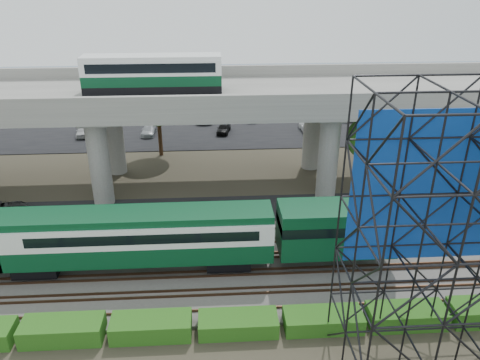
{
  "coord_description": "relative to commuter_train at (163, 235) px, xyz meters",
  "views": [
    {
      "loc": [
        -0.21,
        -25.4,
        19.51
      ],
      "look_at": [
        1.75,
        6.0,
        4.96
      ],
      "focal_mm": 35.0,
      "sensor_mm": 36.0,
      "label": 1
    }
  ],
  "objects": [
    {
      "name": "scaffold_tower",
      "position": [
        14.32,
        -9.98,
        4.59
      ],
      "size": [
        9.36,
        6.36,
        15.0
      ],
      "color": "black",
      "rests_on": "ground"
    },
    {
      "name": "parking_lot",
      "position": [
        3.71,
        32.0,
        -2.84
      ],
      "size": [
        90.0,
        18.0,
        0.08
      ],
      "primitive_type": "cube",
      "color": "black",
      "rests_on": "ground"
    },
    {
      "name": "hedge_strip",
      "position": [
        4.71,
        -6.3,
        -2.32
      ],
      "size": [
        34.6,
        1.8,
        1.2
      ],
      "color": "#1E4F12",
      "rests_on": "ground"
    },
    {
      "name": "overpass",
      "position": [
        3.32,
        14.0,
        5.33
      ],
      "size": [
        80.0,
        12.0,
        12.4
      ],
      "color": "#9E9B93",
      "rests_on": "ground"
    },
    {
      "name": "suv",
      "position": [
        -14.55,
        8.56,
        -2.19
      ],
      "size": [
        4.7,
        2.89,
        1.22
      ],
      "primitive_type": "imported",
      "rotation": [
        0.0,
        0.0,
        1.78
      ],
      "color": "black",
      "rests_on": "service_road"
    },
    {
      "name": "commuter_train",
      "position": [
        0.0,
        0.0,
        0.0
      ],
      "size": [
        29.3,
        3.06,
        4.3
      ],
      "color": "black",
      "rests_on": "rail_tracks"
    },
    {
      "name": "ballast_bed",
      "position": [
        3.71,
        0.0,
        -2.78
      ],
      "size": [
        90.0,
        12.0,
        0.2
      ],
      "primitive_type": "cube",
      "color": "slate",
      "rests_on": "ground"
    },
    {
      "name": "ground",
      "position": [
        3.71,
        -2.0,
        -2.88
      ],
      "size": [
        140.0,
        140.0,
        0.0
      ],
      "primitive_type": "plane",
      "color": "#474233",
      "rests_on": "ground"
    },
    {
      "name": "parked_cars",
      "position": [
        4.56,
        31.73,
        -2.19
      ],
      "size": [
        36.33,
        9.56,
        1.31
      ],
      "color": "#BABABA",
      "rests_on": "parking_lot"
    },
    {
      "name": "trees",
      "position": [
        -0.96,
        14.17,
        2.69
      ],
      "size": [
        40.94,
        16.94,
        7.69
      ],
      "color": "#382314",
      "rests_on": "ground"
    },
    {
      "name": "service_road",
      "position": [
        3.71,
        8.5,
        -2.84
      ],
      "size": [
        90.0,
        5.0,
        0.08
      ],
      "primitive_type": "cube",
      "color": "black",
      "rests_on": "ground"
    },
    {
      "name": "rail_tracks",
      "position": [
        3.71,
        -0.0,
        -2.6
      ],
      "size": [
        90.0,
        9.52,
        0.16
      ],
      "color": "#472D1E",
      "rests_on": "ballast_bed"
    },
    {
      "name": "harbor_water",
      "position": [
        3.71,
        54.0,
        -2.87
      ],
      "size": [
        140.0,
        40.0,
        0.03
      ],
      "primitive_type": "cube",
      "color": "slate",
      "rests_on": "ground"
    }
  ]
}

